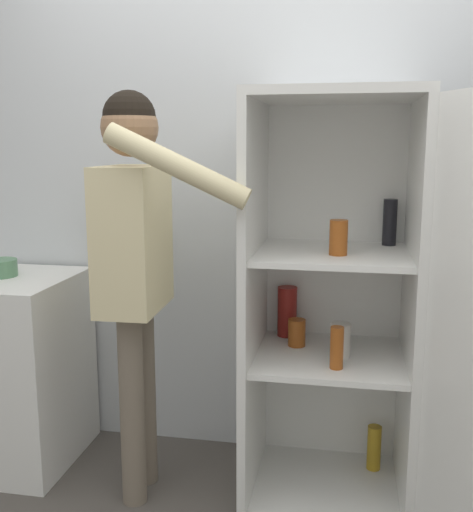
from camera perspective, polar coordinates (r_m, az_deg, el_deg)
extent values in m
cube|color=silver|center=(2.82, 3.46, 6.18)|extent=(7.00, 0.06, 2.55)
cube|color=white|center=(2.84, 8.48, -20.83)|extent=(0.68, 0.63, 0.04)
cube|color=white|center=(2.43, 9.58, 14.84)|extent=(0.68, 0.63, 0.04)
cube|color=white|center=(2.80, 9.19, -2.85)|extent=(0.68, 0.03, 1.62)
cube|color=white|center=(2.54, 1.70, -4.12)|extent=(0.04, 0.63, 1.62)
cube|color=white|center=(2.52, 16.33, -4.64)|extent=(0.03, 0.63, 1.62)
cube|color=white|center=(2.58, 8.84, -9.51)|extent=(0.61, 0.56, 0.02)
cube|color=white|center=(2.46, 9.13, 0.16)|extent=(0.61, 0.56, 0.02)
cylinder|color=beige|center=(2.54, 9.86, -7.90)|extent=(0.08, 0.08, 0.14)
cylinder|color=#9E4C19|center=(2.65, 5.76, -7.27)|extent=(0.08, 0.08, 0.12)
cylinder|color=#B78C1E|center=(2.92, 12.96, -17.35)|extent=(0.06, 0.06, 0.20)
cylinder|color=maroon|center=(2.76, 4.85, -5.28)|extent=(0.09, 0.09, 0.23)
cylinder|color=#9E4C19|center=(2.38, 9.69, 1.74)|extent=(0.07, 0.07, 0.14)
cylinder|color=black|center=(2.65, 14.39, 3.13)|extent=(0.06, 0.06, 0.20)
cylinder|color=#9E4C19|center=(2.40, 9.53, -8.61)|extent=(0.05, 0.05, 0.17)
cylinder|color=#726656|center=(2.73, -8.79, -12.85)|extent=(0.10, 0.10, 0.82)
cylinder|color=#726656|center=(2.59, -9.91, -14.24)|extent=(0.10, 0.10, 0.82)
cube|color=beige|center=(2.46, -9.82, 1.65)|extent=(0.24, 0.41, 0.58)
sphere|color=#8C6647|center=(2.43, -10.16, 11.95)|extent=(0.23, 0.23, 0.23)
sphere|color=black|center=(2.43, -10.19, 12.88)|extent=(0.21, 0.21, 0.21)
cylinder|color=beige|center=(2.67, -8.28, 1.76)|extent=(0.08, 0.08, 0.55)
cylinder|color=beige|center=(2.14, -5.66, 8.53)|extent=(0.53, 0.10, 0.30)
cube|color=white|center=(3.07, -20.79, -10.02)|extent=(0.61, 0.60, 0.89)
cylinder|color=#517F5B|center=(2.97, -21.59, -1.06)|extent=(0.15, 0.15, 0.08)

